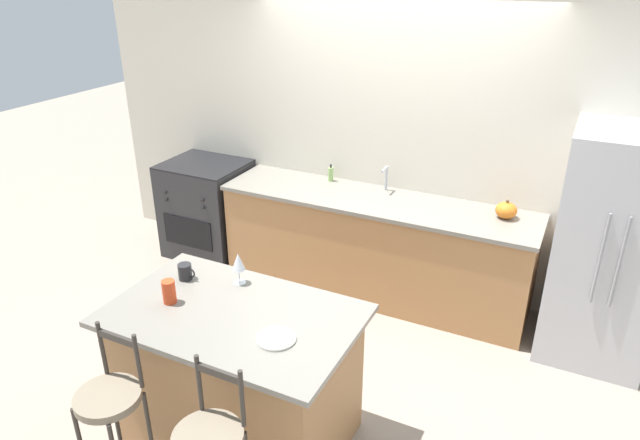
{
  "coord_description": "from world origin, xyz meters",
  "views": [
    {
      "loc": [
        1.55,
        -3.85,
        2.79
      ],
      "look_at": [
        -0.05,
        -0.59,
        1.11
      ],
      "focal_mm": 32.0,
      "sensor_mm": 36.0,
      "label": 1
    }
  ],
  "objects_px": {
    "refrigerator": "(609,248)",
    "pumpkin_decoration": "(506,210)",
    "coffee_mug": "(185,272)",
    "bar_stool_near": "(113,415)",
    "dinner_plate": "(276,338)",
    "tumbler_cup": "(169,292)",
    "soap_bottle": "(331,174)",
    "oven_range": "(208,208)",
    "wine_glass": "(238,262)"
  },
  "relations": [
    {
      "from": "bar_stool_near",
      "to": "coffee_mug",
      "type": "height_order",
      "value": "bar_stool_near"
    },
    {
      "from": "refrigerator",
      "to": "wine_glass",
      "type": "height_order",
      "value": "refrigerator"
    },
    {
      "from": "refrigerator",
      "to": "dinner_plate",
      "type": "bearing_deg",
      "value": -128.03
    },
    {
      "from": "wine_glass",
      "to": "tumbler_cup",
      "type": "bearing_deg",
      "value": -123.97
    },
    {
      "from": "pumpkin_decoration",
      "to": "soap_bottle",
      "type": "xyz_separation_m",
      "value": [
        -1.59,
        0.13,
        0.0
      ]
    },
    {
      "from": "dinner_plate",
      "to": "tumbler_cup",
      "type": "xyz_separation_m",
      "value": [
        -0.75,
        0.04,
        0.06
      ]
    },
    {
      "from": "oven_range",
      "to": "pumpkin_decoration",
      "type": "relative_size",
      "value": 5.76
    },
    {
      "from": "refrigerator",
      "to": "soap_bottle",
      "type": "relative_size",
      "value": 11.04
    },
    {
      "from": "bar_stool_near",
      "to": "pumpkin_decoration",
      "type": "xyz_separation_m",
      "value": [
        1.5,
        2.74,
        0.38
      ]
    },
    {
      "from": "tumbler_cup",
      "to": "soap_bottle",
      "type": "distance_m",
      "value": 2.26
    },
    {
      "from": "oven_range",
      "to": "soap_bottle",
      "type": "bearing_deg",
      "value": 10.31
    },
    {
      "from": "tumbler_cup",
      "to": "wine_glass",
      "type": "bearing_deg",
      "value": 56.03
    },
    {
      "from": "refrigerator",
      "to": "wine_glass",
      "type": "xyz_separation_m",
      "value": [
        -2.09,
        -1.62,
        0.18
      ]
    },
    {
      "from": "dinner_plate",
      "to": "soap_bottle",
      "type": "bearing_deg",
      "value": 108.21
    },
    {
      "from": "oven_range",
      "to": "bar_stool_near",
      "type": "xyz_separation_m",
      "value": [
        1.34,
        -2.65,
        0.11
      ]
    },
    {
      "from": "soap_bottle",
      "to": "dinner_plate",
      "type": "bearing_deg",
      "value": -71.79
    },
    {
      "from": "refrigerator",
      "to": "tumbler_cup",
      "type": "xyz_separation_m",
      "value": [
        -2.34,
        -1.99,
        0.11
      ]
    },
    {
      "from": "bar_stool_near",
      "to": "tumbler_cup",
      "type": "distance_m",
      "value": 0.74
    },
    {
      "from": "bar_stool_near",
      "to": "pumpkin_decoration",
      "type": "bearing_deg",
      "value": 61.31
    },
    {
      "from": "refrigerator",
      "to": "dinner_plate",
      "type": "distance_m",
      "value": 2.58
    },
    {
      "from": "dinner_plate",
      "to": "coffee_mug",
      "type": "relative_size",
      "value": 1.79
    },
    {
      "from": "oven_range",
      "to": "bar_stool_near",
      "type": "bearing_deg",
      "value": -63.1
    },
    {
      "from": "tumbler_cup",
      "to": "bar_stool_near",
      "type": "bearing_deg",
      "value": -82.21
    },
    {
      "from": "refrigerator",
      "to": "pumpkin_decoration",
      "type": "distance_m",
      "value": 0.77
    },
    {
      "from": "tumbler_cup",
      "to": "soap_bottle",
      "type": "bearing_deg",
      "value": 90.0
    },
    {
      "from": "refrigerator",
      "to": "oven_range",
      "type": "relative_size",
      "value": 1.82
    },
    {
      "from": "pumpkin_decoration",
      "to": "oven_range",
      "type": "bearing_deg",
      "value": -178.05
    },
    {
      "from": "oven_range",
      "to": "wine_glass",
      "type": "height_order",
      "value": "wine_glass"
    },
    {
      "from": "wine_glass",
      "to": "soap_bottle",
      "type": "distance_m",
      "value": 1.9
    },
    {
      "from": "tumbler_cup",
      "to": "dinner_plate",
      "type": "bearing_deg",
      "value": -2.84
    },
    {
      "from": "coffee_mug",
      "to": "pumpkin_decoration",
      "type": "xyz_separation_m",
      "value": [
        1.67,
        1.86,
        0.02
      ]
    },
    {
      "from": "coffee_mug",
      "to": "bar_stool_near",
      "type": "bearing_deg",
      "value": -79.01
    },
    {
      "from": "refrigerator",
      "to": "pumpkin_decoration",
      "type": "xyz_separation_m",
      "value": [
        -0.75,
        0.13,
        0.1
      ]
    },
    {
      "from": "tumbler_cup",
      "to": "soap_bottle",
      "type": "xyz_separation_m",
      "value": [
        -0.0,
        2.26,
        -0.0
      ]
    },
    {
      "from": "refrigerator",
      "to": "soap_bottle",
      "type": "xyz_separation_m",
      "value": [
        -2.34,
        0.26,
        0.1
      ]
    },
    {
      "from": "dinner_plate",
      "to": "coffee_mug",
      "type": "bearing_deg",
      "value": 160.59
    },
    {
      "from": "tumbler_cup",
      "to": "pumpkin_decoration",
      "type": "height_order",
      "value": "pumpkin_decoration"
    },
    {
      "from": "dinner_plate",
      "to": "pumpkin_decoration",
      "type": "relative_size",
      "value": 1.31
    },
    {
      "from": "bar_stool_near",
      "to": "wine_glass",
      "type": "height_order",
      "value": "wine_glass"
    },
    {
      "from": "dinner_plate",
      "to": "tumbler_cup",
      "type": "distance_m",
      "value": 0.76
    },
    {
      "from": "wine_glass",
      "to": "tumbler_cup",
      "type": "height_order",
      "value": "wine_glass"
    },
    {
      "from": "dinner_plate",
      "to": "coffee_mug",
      "type": "distance_m",
      "value": 0.89
    },
    {
      "from": "tumbler_cup",
      "to": "soap_bottle",
      "type": "relative_size",
      "value": 0.92
    },
    {
      "from": "wine_glass",
      "to": "oven_range",
      "type": "bearing_deg",
      "value": 132.33
    },
    {
      "from": "dinner_plate",
      "to": "wine_glass",
      "type": "distance_m",
      "value": 0.66
    },
    {
      "from": "soap_bottle",
      "to": "coffee_mug",
      "type": "bearing_deg",
      "value": -92.46
    },
    {
      "from": "bar_stool_near",
      "to": "dinner_plate",
      "type": "bearing_deg",
      "value": 41.09
    },
    {
      "from": "coffee_mug",
      "to": "tumbler_cup",
      "type": "distance_m",
      "value": 0.27
    },
    {
      "from": "refrigerator",
      "to": "pumpkin_decoration",
      "type": "bearing_deg",
      "value": 170.11
    },
    {
      "from": "oven_range",
      "to": "wine_glass",
      "type": "distance_m",
      "value": 2.31
    }
  ]
}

